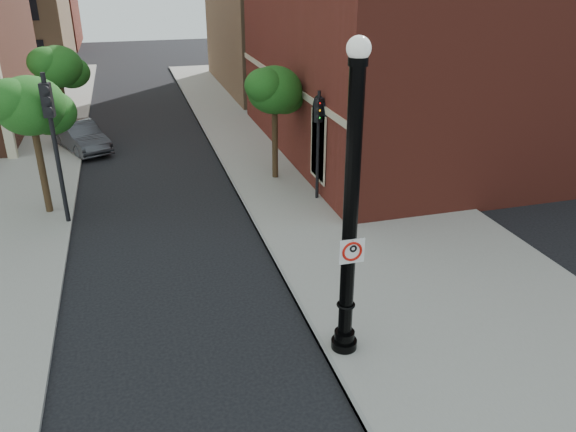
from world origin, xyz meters
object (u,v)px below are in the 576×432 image
object	(u,v)px
lamppost	(350,225)
parked_car	(81,137)
traffic_signal_right	(318,129)
traffic_signal_left	(52,126)
no_parking_sign	(352,251)

from	to	relation	value
lamppost	parked_car	size ratio (longest dim) A/B	1.69
lamppost	traffic_signal_right	size ratio (longest dim) A/B	1.69
parked_car	traffic_signal_left	distance (m)	9.10
no_parking_sign	traffic_signal_left	bearing A→B (deg)	125.60
parked_car	no_parking_sign	bearing A→B (deg)	-93.50
parked_car	lamppost	bearing A→B (deg)	-93.33
no_parking_sign	parked_car	size ratio (longest dim) A/B	0.13
lamppost	parked_car	distance (m)	19.12
lamppost	no_parking_sign	distance (m)	0.56
parked_car	traffic_signal_left	xyz separation A→B (m)	(-0.09, -8.66, 2.79)
lamppost	traffic_signal_right	bearing A→B (deg)	75.31
traffic_signal_right	traffic_signal_left	bearing A→B (deg)	153.53
parked_car	traffic_signal_right	xyz separation A→B (m)	(8.81, -9.03, 2.11)
lamppost	traffic_signal_left	size ratio (longest dim) A/B	1.37
no_parking_sign	traffic_signal_left	xyz separation A→B (m)	(-6.61, 9.31, 0.76)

